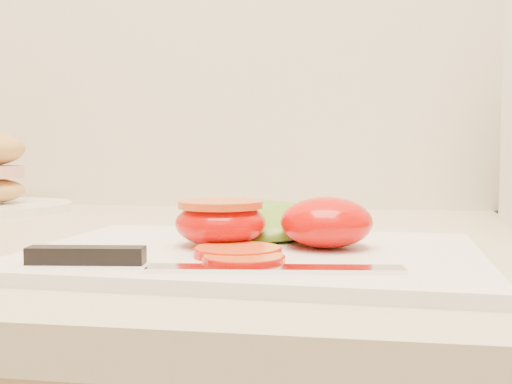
# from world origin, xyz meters

# --- Properties ---
(cutting_board) EXTENTS (0.36, 0.27, 0.01)m
(cutting_board) POSITION_xyz_m (-0.10, 1.55, 0.94)
(cutting_board) COLOR white
(cutting_board) RESTS_ON counter
(tomato_half_dome) EXTENTS (0.07, 0.07, 0.04)m
(tomato_half_dome) POSITION_xyz_m (-0.04, 1.56, 0.96)
(tomato_half_dome) COLOR red
(tomato_half_dome) RESTS_ON cutting_board
(tomato_half_cut) EXTENTS (0.07, 0.07, 0.04)m
(tomato_half_cut) POSITION_xyz_m (-0.13, 1.56, 0.96)
(tomato_half_cut) COLOR red
(tomato_half_cut) RESTS_ON cutting_board
(tomato_slice_0) EXTENTS (0.06, 0.06, 0.01)m
(tomato_slice_0) POSITION_xyz_m (-0.11, 1.51, 0.94)
(tomato_slice_0) COLOR orange
(tomato_slice_0) RESTS_ON cutting_board
(tomato_slice_1) EXTENTS (0.06, 0.06, 0.01)m
(tomato_slice_1) POSITION_xyz_m (-0.10, 1.48, 0.94)
(tomato_slice_1) COLOR orange
(tomato_slice_1) RESTS_ON cutting_board
(lettuce_leaf_0) EXTENTS (0.17, 0.14, 0.03)m
(lettuce_leaf_0) POSITION_xyz_m (-0.11, 1.62, 0.95)
(lettuce_leaf_0) COLOR olive
(lettuce_leaf_0) RESTS_ON cutting_board
(knife) EXTENTS (0.26, 0.04, 0.01)m
(knife) POSITION_xyz_m (-0.15, 1.46, 0.94)
(knife) COLOR silver
(knife) RESTS_ON cutting_board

